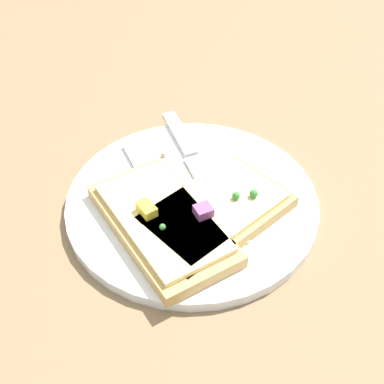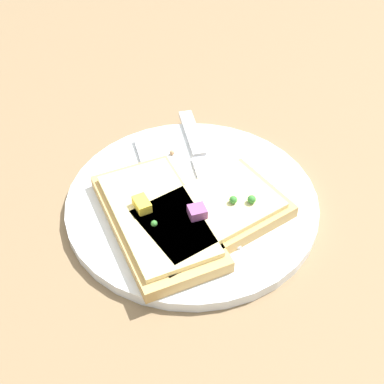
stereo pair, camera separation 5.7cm
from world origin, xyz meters
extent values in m
plane|color=#7F6647|center=(0.00, 0.00, 0.00)|extent=(4.00, 4.00, 0.00)
cylinder|color=white|center=(0.00, 0.00, 0.01)|extent=(0.27, 0.27, 0.01)
cube|color=silver|center=(0.03, 0.05, 0.01)|extent=(0.12, 0.06, 0.01)
cube|color=silver|center=(-0.04, 0.02, 0.01)|extent=(0.05, 0.04, 0.01)
cube|color=silver|center=(-0.08, 0.01, 0.01)|extent=(0.03, 0.01, 0.00)
cube|color=silver|center=(-0.08, 0.01, 0.01)|extent=(0.03, 0.01, 0.00)
cube|color=silver|center=(-0.08, 0.00, 0.01)|extent=(0.03, 0.01, 0.00)
cube|color=silver|center=(-0.07, -0.01, 0.01)|extent=(0.03, 0.01, 0.00)
cube|color=silver|center=(0.11, 0.02, 0.01)|extent=(0.09, 0.05, 0.01)
cube|color=silver|center=(0.00, -0.02, 0.01)|extent=(0.14, 0.07, 0.00)
cube|color=tan|center=(-0.03, -0.02, 0.02)|extent=(0.18, 0.18, 0.01)
cube|color=beige|center=(-0.03, -0.02, 0.03)|extent=(0.16, 0.16, 0.01)
cube|color=#934C8E|center=(-0.04, -0.01, 0.04)|extent=(0.02, 0.02, 0.01)
sphere|color=#388433|center=(-0.02, -0.05, 0.04)|extent=(0.01, 0.01, 0.01)
sphere|color=#388433|center=(-0.02, -0.06, 0.04)|extent=(0.01, 0.01, 0.01)
cube|color=tan|center=(-0.04, 0.03, 0.02)|extent=(0.19, 0.17, 0.01)
cube|color=beige|center=(-0.04, 0.03, 0.03)|extent=(0.17, 0.15, 0.01)
sphere|color=#388433|center=(-0.06, 0.03, 0.04)|extent=(0.01, 0.01, 0.01)
cube|color=yellow|center=(-0.04, 0.04, 0.04)|extent=(0.03, 0.02, 0.01)
sphere|color=tan|center=(0.07, 0.03, 0.02)|extent=(0.01, 0.01, 0.01)
sphere|color=tan|center=(-0.01, -0.02, 0.02)|extent=(0.01, 0.01, 0.01)
sphere|color=tan|center=(0.02, -0.02, 0.02)|extent=(0.01, 0.01, 0.01)
sphere|color=tan|center=(-0.10, 0.02, 0.02)|extent=(0.01, 0.01, 0.01)
camera|label=1|loc=(-0.41, -0.01, 0.41)|focal=50.00mm
camera|label=2|loc=(-0.41, -0.06, 0.41)|focal=50.00mm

